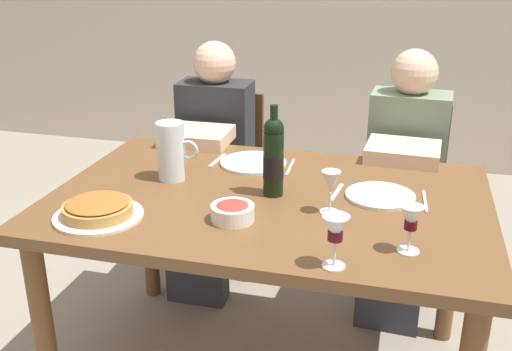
% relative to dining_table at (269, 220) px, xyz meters
% --- Properties ---
extents(dining_table, '(1.50, 1.00, 0.76)m').
position_rel_dining_table_xyz_m(dining_table, '(0.00, 0.00, 0.00)').
color(dining_table, brown).
rests_on(dining_table, ground).
extents(wine_bottle, '(0.07, 0.07, 0.32)m').
position_rel_dining_table_xyz_m(wine_bottle, '(0.01, 0.01, 0.23)').
color(wine_bottle, black).
rests_on(wine_bottle, dining_table).
extents(water_pitcher, '(0.16, 0.10, 0.22)m').
position_rel_dining_table_xyz_m(water_pitcher, '(-0.38, 0.06, 0.19)').
color(water_pitcher, silver).
rests_on(water_pitcher, dining_table).
extents(baked_tart, '(0.29, 0.29, 0.06)m').
position_rel_dining_table_xyz_m(baked_tart, '(-0.48, -0.31, 0.12)').
color(baked_tart, silver).
rests_on(baked_tart, dining_table).
extents(salad_bowl, '(0.14, 0.14, 0.06)m').
position_rel_dining_table_xyz_m(salad_bowl, '(-0.06, -0.22, 0.12)').
color(salad_bowl, white).
rests_on(salad_bowl, dining_table).
extents(wine_glass_left_diner, '(0.06, 0.06, 0.14)m').
position_rel_dining_table_xyz_m(wine_glass_left_diner, '(0.22, -0.08, 0.19)').
color(wine_glass_left_diner, silver).
rests_on(wine_glass_left_diner, dining_table).
extents(wine_glass_right_diner, '(0.07, 0.07, 0.14)m').
position_rel_dining_table_xyz_m(wine_glass_right_diner, '(0.48, -0.29, 0.19)').
color(wine_glass_right_diner, silver).
rests_on(wine_glass_right_diner, dining_table).
extents(wine_glass_centre, '(0.07, 0.07, 0.15)m').
position_rel_dining_table_xyz_m(wine_glass_centre, '(0.29, -0.43, 0.20)').
color(wine_glass_centre, silver).
rests_on(wine_glass_centre, dining_table).
extents(dinner_plate_left_setting, '(0.24, 0.24, 0.01)m').
position_rel_dining_table_xyz_m(dinner_plate_left_setting, '(0.37, 0.08, 0.10)').
color(dinner_plate_left_setting, silver).
rests_on(dinner_plate_left_setting, dining_table).
extents(dinner_plate_right_setting, '(0.26, 0.26, 0.01)m').
position_rel_dining_table_xyz_m(dinner_plate_right_setting, '(-0.13, 0.29, 0.10)').
color(dinner_plate_right_setting, silver).
rests_on(dinner_plate_right_setting, dining_table).
extents(fork_left_setting, '(0.03, 0.16, 0.00)m').
position_rel_dining_table_xyz_m(fork_left_setting, '(0.22, 0.08, 0.09)').
color(fork_left_setting, silver).
rests_on(fork_left_setting, dining_table).
extents(knife_left_setting, '(0.02, 0.18, 0.00)m').
position_rel_dining_table_xyz_m(knife_left_setting, '(0.52, 0.08, 0.09)').
color(knife_left_setting, silver).
rests_on(knife_left_setting, dining_table).
extents(knife_right_setting, '(0.02, 0.18, 0.00)m').
position_rel_dining_table_xyz_m(knife_right_setting, '(0.02, 0.29, 0.09)').
color(knife_right_setting, silver).
rests_on(knife_right_setting, dining_table).
extents(spoon_right_setting, '(0.03, 0.16, 0.00)m').
position_rel_dining_table_xyz_m(spoon_right_setting, '(-0.28, 0.29, 0.09)').
color(spoon_right_setting, silver).
rests_on(spoon_right_setting, dining_table).
extents(chair_left, '(0.41, 0.41, 0.87)m').
position_rel_dining_table_xyz_m(chair_left, '(-0.45, 0.89, -0.17)').
color(chair_left, brown).
rests_on(chair_left, ground).
extents(diner_left, '(0.34, 0.51, 1.16)m').
position_rel_dining_table_xyz_m(diner_left, '(-0.45, 0.65, -0.05)').
color(diner_left, '#2D2D33').
rests_on(diner_left, ground).
extents(chair_right, '(0.42, 0.42, 0.87)m').
position_rel_dining_table_xyz_m(chair_right, '(0.45, 0.91, -0.17)').
color(chair_right, brown).
rests_on(chair_right, ground).
extents(diner_right, '(0.35, 0.52, 1.16)m').
position_rel_dining_table_xyz_m(diner_right, '(0.44, 0.67, -0.05)').
color(diner_right, gray).
rests_on(diner_right, ground).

